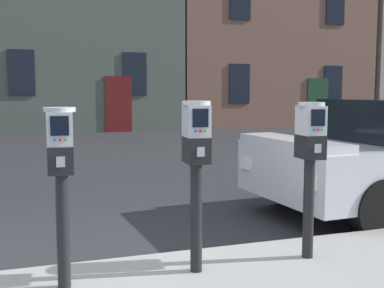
% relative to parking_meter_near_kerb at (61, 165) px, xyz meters
% --- Properties ---
extents(ground_plane, '(160.00, 160.00, 0.00)m').
position_rel_parking_meter_near_kerb_xyz_m(ground_plane, '(0.78, 0.29, -1.02)').
color(ground_plane, '#28282B').
extents(parking_meter_near_kerb, '(0.23, 0.26, 1.27)m').
position_rel_parking_meter_near_kerb_xyz_m(parking_meter_near_kerb, '(0.00, 0.00, 0.00)').
color(parking_meter_near_kerb, black).
rests_on(parking_meter_near_kerb, sidewalk_slab).
extents(parking_meter_twin_adjacent, '(0.23, 0.26, 1.31)m').
position_rel_parking_meter_near_kerb_xyz_m(parking_meter_twin_adjacent, '(0.99, 0.00, 0.03)').
color(parking_meter_twin_adjacent, black).
rests_on(parking_meter_twin_adjacent, sidewalk_slab).
extents(parking_meter_end_of_row, '(0.23, 0.26, 1.29)m').
position_rel_parking_meter_near_kerb_xyz_m(parking_meter_end_of_row, '(1.97, 0.00, 0.01)').
color(parking_meter_end_of_row, black).
rests_on(parking_meter_end_of_row, sidewalk_slab).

